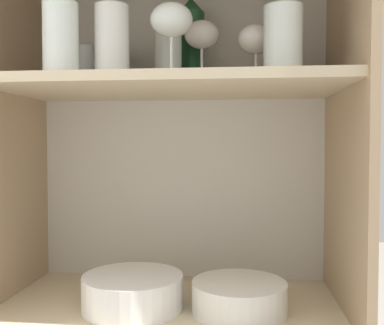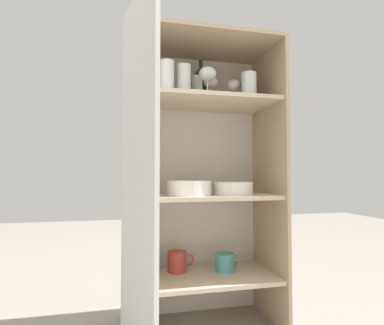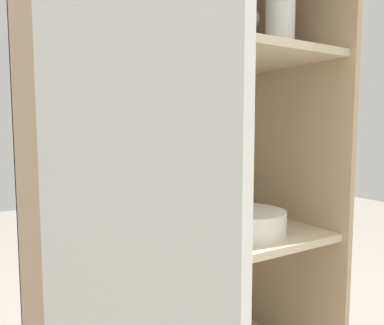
{
  "view_description": "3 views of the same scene",
  "coord_description": "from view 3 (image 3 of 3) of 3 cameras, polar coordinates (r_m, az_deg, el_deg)",
  "views": [
    {
      "loc": [
        0.15,
        -0.8,
        1.01
      ],
      "look_at": [
        0.05,
        0.2,
        0.97
      ],
      "focal_mm": 42.0,
      "sensor_mm": 36.0,
      "label": 1
    },
    {
      "loc": [
        -0.38,
        -1.3,
        0.76
      ],
      "look_at": [
        -0.04,
        0.2,
        0.83
      ],
      "focal_mm": 28.0,
      "sensor_mm": 36.0,
      "label": 2
    },
    {
      "loc": [
        -0.49,
        -0.63,
        0.95
      ],
      "look_at": [
        0.02,
        0.2,
        0.86
      ],
      "focal_mm": 35.0,
      "sensor_mm": 36.0,
      "label": 3
    }
  ],
  "objects": [
    {
      "name": "cupboard_back_panel",
      "position": [
        1.15,
        -5.44,
        -6.33
      ],
      "size": [
        0.77,
        0.02,
        1.44
      ],
      "primitive_type": "cube",
      "color": "silver",
      "rests_on": "ground_plane"
    },
    {
      "name": "cupboard_side_left",
      "position": [
        0.85,
        -23.03,
        -10.87
      ],
      "size": [
        0.02,
        0.41,
        1.44
      ],
      "primitive_type": "cube",
      "color": "tan",
      "rests_on": "ground_plane"
    },
    {
      "name": "cupboard_side_right",
      "position": [
        1.21,
        15.21,
        -5.86
      ],
      "size": [
        0.02,
        0.41,
        1.44
      ],
      "primitive_type": "cube",
      "color": "tan",
      "rests_on": "ground_plane"
    },
    {
      "name": "shelf_board_middle",
      "position": [
        0.99,
        -0.38,
        -11.92
      ],
      "size": [
        0.74,
        0.37,
        0.02
      ],
      "primitive_type": "cube",
      "color": "beige"
    },
    {
      "name": "shelf_board_upper",
      "position": [
        0.97,
        -0.39,
        16.75
      ],
      "size": [
        0.74,
        0.37,
        0.02
      ],
      "primitive_type": "cube",
      "color": "beige"
    },
    {
      "name": "cupboard_door",
      "position": [
        0.51,
        -11.17,
        -22.08
      ],
      "size": [
        0.12,
        0.37,
        1.44
      ],
      "color": "silver",
      "rests_on": "ground_plane"
    },
    {
      "name": "tumbler_glass_0",
      "position": [
        1.01,
        -17.02,
        19.8
      ],
      "size": [
        0.06,
        0.06,
        0.11
      ],
      "color": "white",
      "rests_on": "shelf_board_upper"
    },
    {
      "name": "tumbler_glass_2",
      "position": [
        1.02,
        -2.39,
        20.77
      ],
      "size": [
        0.06,
        0.06,
        0.14
      ],
      "color": "white",
      "rests_on": "shelf_board_upper"
    },
    {
      "name": "tumbler_glass_3",
      "position": [
        1.2,
        7.87,
        17.61
      ],
      "size": [
        0.07,
        0.07,
        0.11
      ],
      "color": "white",
      "rests_on": "shelf_board_upper"
    },
    {
      "name": "tumbler_glass_5",
      "position": [
        1.07,
        13.26,
        19.8
      ],
      "size": [
        0.08,
        0.08,
        0.14
      ],
      "color": "white",
      "rests_on": "shelf_board_upper"
    },
    {
      "name": "tumbler_glass_6",
      "position": [
        1.01,
        -11.96,
        20.21
      ],
      "size": [
        0.08,
        0.08,
        0.12
      ],
      "color": "white",
      "rests_on": "shelf_board_upper"
    },
    {
      "name": "wine_glass_0",
      "position": [
        1.1,
        8.13,
        20.52
      ],
      "size": [
        0.08,
        0.08,
        0.13
      ],
      "color": "silver",
      "rests_on": "shelf_board_upper"
    },
    {
      "name": "wine_glass_2",
      "position": [
        1.06,
        1.53,
        22.04
      ],
      "size": [
        0.08,
        0.08,
        0.15
      ],
      "color": "silver",
      "rests_on": "shelf_board_upper"
    },
    {
      "name": "wine_bottle",
      "position": [
        1.12,
        -2.53,
        21.72
      ],
      "size": [
        0.07,
        0.07,
        0.26
      ],
      "color": "#194728",
      "rests_on": "shelf_board_upper"
    },
    {
      "name": "plate_stack_white",
      "position": [
        0.9,
        -2.67,
        -10.75
      ],
      "size": [
        0.22,
        0.22,
        0.07
      ],
      "color": "white",
      "rests_on": "shelf_board_middle"
    },
    {
      "name": "mixing_bowl_large",
      "position": [
        1.02,
        8.61,
        -8.82
      ],
      "size": [
        0.2,
        0.2,
        0.06
      ],
      "color": "silver",
      "rests_on": "shelf_board_middle"
    }
  ]
}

